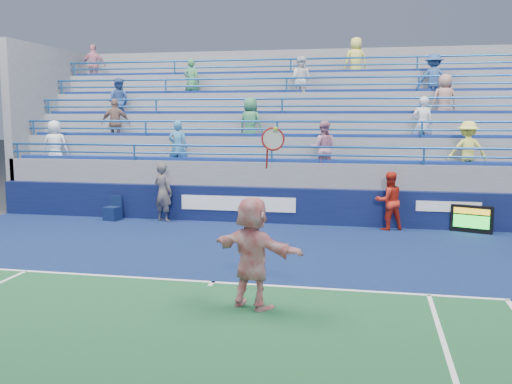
% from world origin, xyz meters
% --- Properties ---
extents(ground, '(120.00, 120.00, 0.00)m').
position_xyz_m(ground, '(0.00, 0.00, 0.00)').
color(ground, '#333538').
extents(sponsor_wall, '(18.00, 0.32, 1.10)m').
position_xyz_m(sponsor_wall, '(0.00, 6.50, 0.55)').
color(sponsor_wall, '#0A1238').
rests_on(sponsor_wall, ground).
extents(bleacher_stand, '(18.00, 5.60, 6.13)m').
position_xyz_m(bleacher_stand, '(-0.00, 10.27, 1.54)').
color(bleacher_stand, slate).
rests_on(bleacher_stand, ground).
extents(serve_speed_board, '(1.11, 0.51, 0.79)m').
position_xyz_m(serve_speed_board, '(5.82, 6.14, 0.40)').
color(serve_speed_board, black).
rests_on(serve_speed_board, ground).
extents(judge_chair, '(0.52, 0.53, 0.78)m').
position_xyz_m(judge_chair, '(-4.95, 5.93, 0.25)').
color(judge_chair, '#0D1A3E').
rests_on(judge_chair, ground).
extents(tennis_player, '(1.87, 1.26, 3.10)m').
position_xyz_m(tennis_player, '(1.06, -1.25, 0.97)').
color(tennis_player, white).
rests_on(tennis_player, ground).
extents(line_judge, '(0.79, 0.67, 1.85)m').
position_xyz_m(line_judge, '(-3.33, 6.12, 0.92)').
color(line_judge, '#15193B').
rests_on(line_judge, ground).
extents(ball_girl, '(1.01, 0.91, 1.70)m').
position_xyz_m(ball_girl, '(3.53, 6.14, 0.85)').
color(ball_girl, red).
rests_on(ball_girl, ground).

